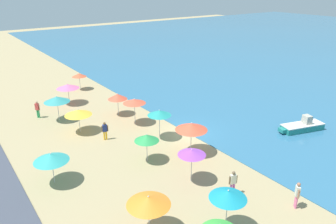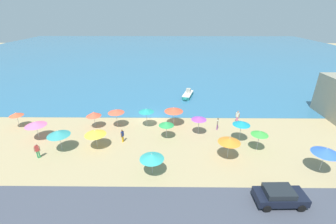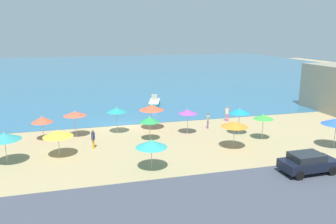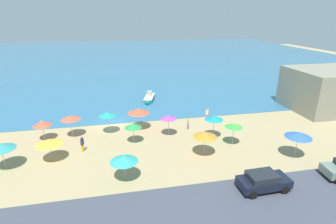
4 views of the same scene
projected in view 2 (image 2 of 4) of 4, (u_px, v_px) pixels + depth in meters
The scene contains 23 objects.
ground_plane at pixel (154, 118), 32.54m from camera, with size 160.00×160.00×0.00m, color tan.
sea at pixel (164, 52), 82.55m from camera, with size 150.00×110.00×0.05m, color teal.
beach_umbrella_0 at pixel (35, 124), 26.51m from camera, with size 2.43×2.43×2.32m.
beach_umbrella_1 at pixel (146, 110), 29.21m from camera, with size 2.02×2.02×2.64m.
beach_umbrella_2 at pixel (116, 111), 29.18m from camera, with size 2.13×2.13×2.53m.
beach_umbrella_3 at pixel (152, 157), 20.72m from camera, with size 2.30×2.30×2.26m.
beach_umbrella_4 at pixel (94, 114), 29.11m from camera, with size 1.93×1.93×2.29m.
beach_umbrella_5 at pixel (58, 133), 24.19m from camera, with size 2.43×2.43×2.50m.
beach_umbrella_6 at pixel (242, 123), 25.92m from camera, with size 2.00×2.00×2.65m.
beach_umbrella_7 at pixel (166, 124), 26.67m from camera, with size 1.83×1.83×2.28m.
beach_umbrella_8 at pixel (174, 109), 29.67m from camera, with size 2.50×2.50×2.62m.
beach_umbrella_9 at pixel (260, 133), 24.22m from camera, with size 1.84×1.84×2.43m.
beach_umbrella_10 at pixel (229, 140), 22.89m from camera, with size 2.32×2.32×2.45m.
beach_umbrella_11 at pixel (199, 118), 27.41m from camera, with size 1.87×1.87×2.47m.
beach_umbrella_12 at pixel (16, 114), 29.29m from camera, with size 1.74×1.74×2.14m.
beach_umbrella_13 at pixel (326, 151), 20.84m from camera, with size 2.46×2.46×2.67m.
beach_umbrella_14 at pixel (95, 133), 24.83m from camera, with size 2.38×2.38×2.22m.
bather_0 at pixel (37, 150), 23.38m from camera, with size 0.47×0.39×1.74m.
bather_1 at pixel (218, 123), 29.01m from camera, with size 0.33×0.54×1.66m.
bather_2 at pixel (237, 116), 30.87m from camera, with size 0.44×0.42×1.72m.
bather_3 at pixel (122, 135), 26.29m from camera, with size 0.31×0.55×1.62m.
parked_car_2 at pixel (280, 196), 17.84m from camera, with size 3.99×1.98×1.45m.
skiff_nearshore at pixel (188, 95), 40.21m from camera, with size 2.37×4.43×1.38m.
Camera 2 is at (2.39, -29.23, 14.30)m, focal length 24.00 mm.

